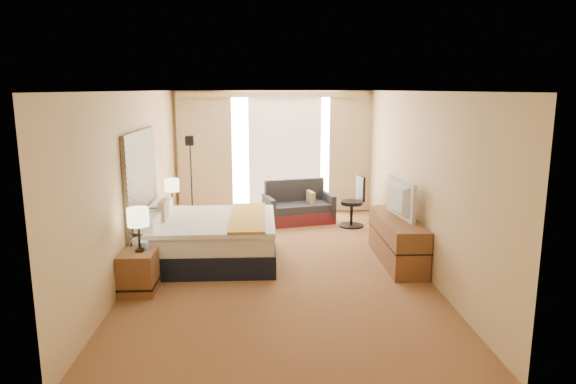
{
  "coord_description": "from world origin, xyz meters",
  "views": [
    {
      "loc": [
        -0.23,
        -7.51,
        2.63
      ],
      "look_at": [
        0.17,
        0.4,
        1.04
      ],
      "focal_mm": 32.0,
      "sensor_mm": 36.0,
      "label": 1
    }
  ],
  "objects_px": {
    "desk_chair": "(354,204)",
    "lamp_left": "(138,218)",
    "nightstand_right": "(171,223)",
    "bed": "(210,239)",
    "media_dresser": "(397,240)",
    "floor_lamp": "(191,163)",
    "loveseat": "(298,208)",
    "nightstand_left": "(138,272)",
    "lamp_right": "(172,186)",
    "television": "(395,198)"
  },
  "relations": [
    {
      "from": "nightstand_left",
      "to": "floor_lamp",
      "type": "bearing_deg",
      "value": 85.47
    },
    {
      "from": "floor_lamp",
      "to": "lamp_left",
      "type": "height_order",
      "value": "floor_lamp"
    },
    {
      "from": "bed",
      "to": "desk_chair",
      "type": "height_order",
      "value": "desk_chair"
    },
    {
      "from": "nightstand_left",
      "to": "bed",
      "type": "xyz_separation_m",
      "value": [
        0.81,
        1.24,
        0.08
      ]
    },
    {
      "from": "loveseat",
      "to": "lamp_right",
      "type": "relative_size",
      "value": 2.74
    },
    {
      "from": "bed",
      "to": "lamp_left",
      "type": "bearing_deg",
      "value": -122.77
    },
    {
      "from": "media_dresser",
      "to": "lamp_left",
      "type": "distance_m",
      "value": 3.86
    },
    {
      "from": "nightstand_right",
      "to": "lamp_right",
      "type": "relative_size",
      "value": 1.03
    },
    {
      "from": "media_dresser",
      "to": "lamp_left",
      "type": "xyz_separation_m",
      "value": [
        -3.67,
        -1.02,
        0.65
      ]
    },
    {
      "from": "media_dresser",
      "to": "floor_lamp",
      "type": "bearing_deg",
      "value": 146.19
    },
    {
      "from": "nightstand_left",
      "to": "bed",
      "type": "bearing_deg",
      "value": 56.82
    },
    {
      "from": "bed",
      "to": "lamp_left",
      "type": "xyz_separation_m",
      "value": [
        -0.78,
        -1.21,
        0.65
      ]
    },
    {
      "from": "television",
      "to": "nightstand_left",
      "type": "bearing_deg",
      "value": 99.84
    },
    {
      "from": "bed",
      "to": "loveseat",
      "type": "bearing_deg",
      "value": 56.35
    },
    {
      "from": "bed",
      "to": "floor_lamp",
      "type": "xyz_separation_m",
      "value": [
        -0.54,
        2.11,
        0.89
      ]
    },
    {
      "from": "nightstand_right",
      "to": "lamp_right",
      "type": "distance_m",
      "value": 0.69
    },
    {
      "from": "lamp_right",
      "to": "television",
      "type": "bearing_deg",
      "value": -20.72
    },
    {
      "from": "loveseat",
      "to": "desk_chair",
      "type": "xyz_separation_m",
      "value": [
        1.06,
        -0.39,
        0.16
      ]
    },
    {
      "from": "floor_lamp",
      "to": "television",
      "type": "relative_size",
      "value": 1.75
    },
    {
      "from": "nightstand_right",
      "to": "television",
      "type": "distance_m",
      "value": 3.97
    },
    {
      "from": "nightstand_right",
      "to": "media_dresser",
      "type": "relative_size",
      "value": 0.31
    },
    {
      "from": "floor_lamp",
      "to": "loveseat",
      "type": "bearing_deg",
      "value": 5.4
    },
    {
      "from": "loveseat",
      "to": "nightstand_right",
      "type": "bearing_deg",
      "value": -170.26
    },
    {
      "from": "media_dresser",
      "to": "loveseat",
      "type": "height_order",
      "value": "loveseat"
    },
    {
      "from": "nightstand_left",
      "to": "desk_chair",
      "type": "relative_size",
      "value": 0.56
    },
    {
      "from": "floor_lamp",
      "to": "nightstand_left",
      "type": "bearing_deg",
      "value": -94.53
    },
    {
      "from": "nightstand_left",
      "to": "lamp_left",
      "type": "bearing_deg",
      "value": 42.92
    },
    {
      "from": "media_dresser",
      "to": "bed",
      "type": "bearing_deg",
      "value": 176.28
    },
    {
      "from": "nightstand_right",
      "to": "desk_chair",
      "type": "relative_size",
      "value": 0.56
    },
    {
      "from": "loveseat",
      "to": "floor_lamp",
      "type": "bearing_deg",
      "value": 171.09
    },
    {
      "from": "loveseat",
      "to": "television",
      "type": "bearing_deg",
      "value": -76.27
    },
    {
      "from": "nightstand_right",
      "to": "loveseat",
      "type": "distance_m",
      "value": 2.57
    },
    {
      "from": "lamp_right",
      "to": "nightstand_left",
      "type": "bearing_deg",
      "value": -91.01
    },
    {
      "from": "nightstand_right",
      "to": "bed",
      "type": "xyz_separation_m",
      "value": [
        0.81,
        -1.26,
        0.08
      ]
    },
    {
      "from": "nightstand_left",
      "to": "loveseat",
      "type": "bearing_deg",
      "value": 56.52
    },
    {
      "from": "nightstand_right",
      "to": "floor_lamp",
      "type": "xyz_separation_m",
      "value": [
        0.27,
        0.85,
        0.97
      ]
    },
    {
      "from": "nightstand_right",
      "to": "lamp_left",
      "type": "height_order",
      "value": "lamp_left"
    },
    {
      "from": "desk_chair",
      "to": "floor_lamp",
      "type": "bearing_deg",
      "value": 166.95
    },
    {
      "from": "nightstand_right",
      "to": "floor_lamp",
      "type": "bearing_deg",
      "value": 72.67
    },
    {
      "from": "media_dresser",
      "to": "television",
      "type": "xyz_separation_m",
      "value": [
        -0.05,
        0.05,
        0.64
      ]
    },
    {
      "from": "nightstand_left",
      "to": "lamp_left",
      "type": "relative_size",
      "value": 0.94
    },
    {
      "from": "media_dresser",
      "to": "loveseat",
      "type": "distance_m",
      "value": 2.84
    },
    {
      "from": "nightstand_left",
      "to": "media_dresser",
      "type": "relative_size",
      "value": 0.31
    },
    {
      "from": "bed",
      "to": "lamp_left",
      "type": "distance_m",
      "value": 1.58
    },
    {
      "from": "desk_chair",
      "to": "nightstand_right",
      "type": "bearing_deg",
      "value": -178.63
    },
    {
      "from": "desk_chair",
      "to": "lamp_left",
      "type": "xyz_separation_m",
      "value": [
        -3.38,
        -3.13,
        0.56
      ]
    },
    {
      "from": "nightstand_left",
      "to": "media_dresser",
      "type": "height_order",
      "value": "media_dresser"
    },
    {
      "from": "nightstand_left",
      "to": "nightstand_right",
      "type": "relative_size",
      "value": 1.0
    },
    {
      "from": "lamp_left",
      "to": "bed",
      "type": "bearing_deg",
      "value": 57.23
    },
    {
      "from": "media_dresser",
      "to": "loveseat",
      "type": "bearing_deg",
      "value": 118.47
    }
  ]
}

